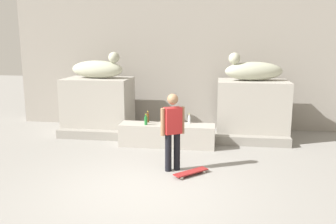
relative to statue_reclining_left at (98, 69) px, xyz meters
The scene contains 13 objects.
ground_plane 5.02m from the statue_reclining_left, 61.28° to the right, with size 40.00×40.00×0.00m, color gray.
facade_wall 2.78m from the statue_reclining_left, 31.24° to the left, with size 10.50×0.60×5.81m, color gray.
pedestal_left 1.11m from the statue_reclining_left, behind, with size 1.95×1.28×1.65m, color #A39E93.
pedestal_right 4.62m from the statue_reclining_left, ahead, with size 1.95×1.28×1.65m, color #A39E93.
statue_reclining_left is the anchor object (origin of this frame).
statue_reclining_right 4.45m from the statue_reclining_left, ahead, with size 1.67×0.81×0.78m.
ledge_block 2.99m from the statue_reclining_left, 27.32° to the right, with size 2.50×0.61×0.59m, color #A39E93.
skater 4.04m from the statue_reclining_left, 48.26° to the right, with size 0.48×0.36×1.67m.
skateboard 4.75m from the statue_reclining_left, 46.14° to the right, with size 0.71×0.70×0.08m.
bottle_green 2.44m from the statue_reclining_left, 37.16° to the right, with size 0.08×0.08×0.29m.
bottle_brown 2.30m from the statue_reclining_left, 30.62° to the right, with size 0.07×0.07×0.31m.
bottle_clear 3.19m from the statue_reclining_left, 18.48° to the right, with size 0.07×0.07×0.26m.
stair_step 2.94m from the statue_reclining_left, 16.47° to the right, with size 6.47×0.50×0.24m, color gray.
Camera 1 is at (1.34, -6.16, 2.77)m, focal length 38.43 mm.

